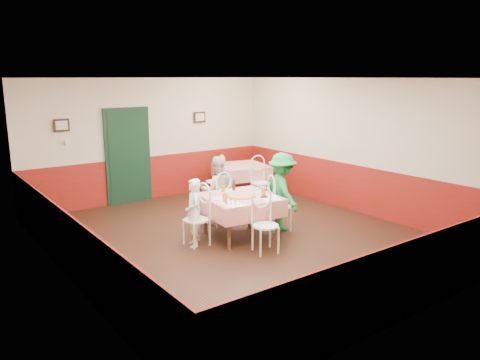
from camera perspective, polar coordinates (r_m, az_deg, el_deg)
floor at (r=8.45m, az=-0.01°, el=-7.02°), size 7.00×7.00×0.00m
ceiling at (r=7.96m, az=-0.01°, el=12.33°), size 7.00×7.00×0.00m
back_wall at (r=11.08m, az=-10.81°, el=4.89°), size 6.00×0.10×2.80m
front_wall at (r=5.72m, az=21.20°, el=-2.79°), size 6.00×0.10×2.80m
left_wall at (r=6.80m, az=-20.87°, el=-0.43°), size 0.10×7.00×2.80m
right_wall at (r=10.13m, az=13.84°, el=4.06°), size 0.10×7.00×2.80m
wainscot_back at (r=11.22m, az=-10.59°, el=0.33°), size 6.00×0.03×1.00m
wainscot_front at (r=6.02m, az=20.39°, el=-11.06°), size 6.00×0.03×1.00m
wainscot_left at (r=7.05m, az=-20.18°, el=-7.56°), size 0.03×7.00×1.00m
wainscot_right at (r=10.29m, az=13.53°, el=-0.91°), size 0.03×7.00×1.00m
door at (r=10.84m, az=-13.48°, el=2.74°), size 0.96×0.06×2.10m
picture_left at (r=10.29m, az=-20.94°, el=6.25°), size 0.32×0.03×0.26m
picture_right at (r=11.60m, az=-4.95°, el=7.64°), size 0.32×0.03×0.26m
thermostat at (r=10.35m, az=-20.25°, el=4.38°), size 0.10×0.03×0.10m
main_table at (r=8.37m, az=0.00°, el=-4.52°), size 1.36×1.36×0.77m
second_table at (r=11.25m, az=0.16°, el=-0.07°), size 1.33×1.33×0.77m
chair_left at (r=7.98m, az=-5.34°, el=-4.86°), size 0.44×0.44×0.90m
chair_right at (r=8.78m, az=4.85°, el=-3.23°), size 0.53×0.53×0.90m
chair_far at (r=9.07m, az=-2.64°, el=-2.69°), size 0.44×0.44×0.90m
chair_near at (r=7.65m, az=3.14°, el=-5.60°), size 0.51×0.51×0.90m
chair_second_a at (r=10.82m, az=-3.04°, el=-0.19°), size 0.50×0.50×0.90m
chair_second_b at (r=10.66m, az=2.55°, el=-0.38°), size 0.50×0.50×0.90m
pizza at (r=8.23m, az=0.17°, el=-1.91°), size 0.55×0.55×0.03m
plate_left at (r=8.06m, az=-2.66°, el=-2.30°), size 0.28×0.28×0.01m
plate_right at (r=8.48m, az=2.62°, el=-1.55°), size 0.28×0.28×0.01m
plate_far at (r=8.60m, az=-1.41°, el=-1.34°), size 0.28×0.28×0.01m
glass_a at (r=7.86m, az=-1.84°, el=-2.19°), size 0.09×0.09×0.14m
glass_b at (r=8.25m, az=2.87°, el=-1.50°), size 0.09×0.09×0.14m
glass_c at (r=8.52m, az=-2.04°, el=-1.09°), size 0.08×0.08×0.13m
beer_bottle at (r=8.59m, az=-0.77°, el=-0.67°), size 0.06×0.06×0.21m
shaker_a at (r=7.71m, az=-1.10°, el=-2.68°), size 0.04×0.04×0.09m
shaker_b at (r=7.67m, az=-0.57°, el=-2.76°), size 0.04×0.04×0.09m
shaker_c at (r=7.71m, az=-1.70°, el=-2.69°), size 0.04×0.04×0.09m
menu_left at (r=7.75m, az=-0.91°, el=-2.94°), size 0.31×0.41×0.00m
menu_right at (r=8.15m, az=3.73°, el=-2.18°), size 0.41×0.48×0.00m
wallet at (r=8.17m, az=2.97°, el=-2.07°), size 0.12×0.10×0.02m
diner_left at (r=7.93m, az=-5.69°, el=-4.00°), size 0.40×0.49×1.16m
diner_far at (r=9.06m, az=-2.79°, el=-1.27°), size 0.78×0.69×1.34m
diner_right at (r=8.74m, az=5.15°, el=-1.43°), size 0.75×1.04×1.46m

